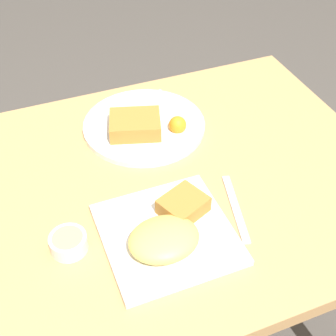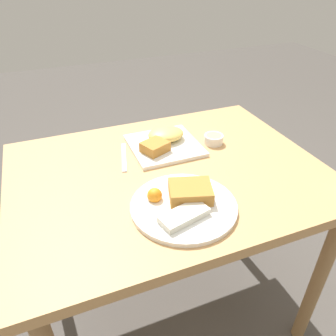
{
  "view_description": "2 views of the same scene",
  "coord_description": "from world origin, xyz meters",
  "views": [
    {
      "loc": [
        -0.26,
        -0.7,
        1.48
      ],
      "look_at": [
        0.02,
        0.01,
        0.77
      ],
      "focal_mm": 50.0,
      "sensor_mm": 36.0,
      "label": 1
    },
    {
      "loc": [
        0.34,
        0.85,
        1.37
      ],
      "look_at": [
        0.01,
        0.02,
        0.77
      ],
      "focal_mm": 35.0,
      "sensor_mm": 36.0,
      "label": 2
    }
  ],
  "objects": [
    {
      "name": "ground_plane",
      "position": [
        0.0,
        0.0,
        0.0
      ],
      "size": [
        8.0,
        8.0,
        0.0
      ],
      "primitive_type": "plane",
      "color": "#4C4742"
    },
    {
      "name": "dining_table",
      "position": [
        0.0,
        0.0,
        0.66
      ],
      "size": [
        1.04,
        0.79,
        0.75
      ],
      "color": "tan",
      "rests_on": "ground_plane"
    },
    {
      "name": "plate_square_near",
      "position": [
        -0.04,
        -0.16,
        0.77
      ],
      "size": [
        0.25,
        0.25,
        0.06
      ],
      "color": "white",
      "rests_on": "dining_table"
    },
    {
      "name": "plate_oval_far",
      "position": [
        0.03,
        0.19,
        0.76
      ],
      "size": [
        0.31,
        0.31,
        0.05
      ],
      "color": "white",
      "rests_on": "dining_table"
    },
    {
      "name": "sauce_ramekin",
      "position": [
        -0.23,
        -0.11,
        0.77
      ],
      "size": [
        0.07,
        0.07,
        0.03
      ],
      "color": "white",
      "rests_on": "dining_table"
    },
    {
      "name": "butter_knife",
      "position": [
        0.12,
        -0.14,
        0.75
      ],
      "size": [
        0.06,
        0.19,
        0.0
      ],
      "rotation": [
        0.0,
        0.0,
        1.33
      ],
      "color": "silver",
      "rests_on": "dining_table"
    }
  ]
}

